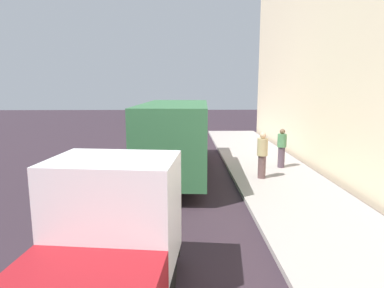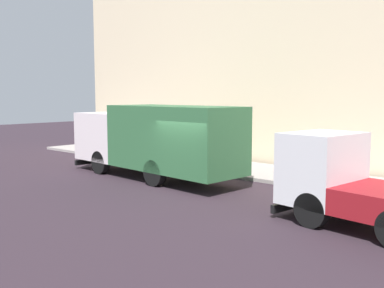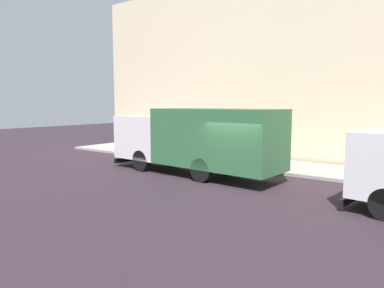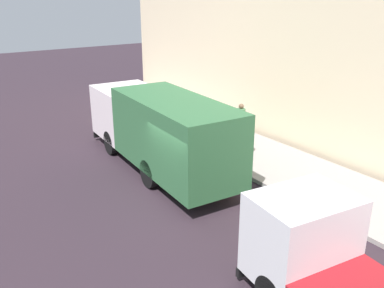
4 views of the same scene
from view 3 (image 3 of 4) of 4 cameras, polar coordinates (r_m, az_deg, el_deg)
name	(u,v)px [view 3 (image 3 of 4)]	position (r m, az deg, el deg)	size (l,w,h in m)	color
ground	(238,186)	(13.83, 7.48, -6.85)	(80.00, 80.00, 0.00)	#2E222A
sidewalk	(285,167)	(18.05, 14.94, -3.63)	(3.53, 30.00, 0.14)	#9F9692
building_facade	(304,63)	(20.02, 17.88, 12.53)	(0.50, 30.00, 10.77)	beige
large_utility_truck	(194,138)	(15.73, 0.37, 0.97)	(2.84, 8.70, 3.00)	white
pedestrian_walking	(235,143)	(19.75, 7.01, 0.20)	(0.51, 0.51, 1.68)	#4F3D49
pedestrian_standing	(251,146)	(17.88, 9.68, -0.34)	(0.51, 0.51, 1.78)	brown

